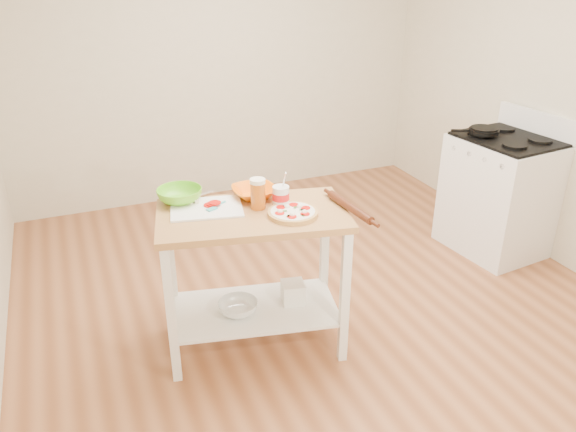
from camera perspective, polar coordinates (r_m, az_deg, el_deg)
The scene contains 15 objects.
room_shell at distance 3.37m, azimuth 3.87°, elevation 10.20°, with size 4.04×4.54×2.74m.
prep_island at distance 3.26m, azimuth -3.51°, elevation -3.74°, with size 1.16×0.79×0.90m.
gas_stove at distance 4.77m, azimuth 20.66°, elevation 2.08°, with size 0.70×0.79×1.11m.
skillet at distance 4.61m, azimuth 19.20°, elevation 8.16°, with size 0.35×0.23×0.03m.
pizza at distance 3.10m, azimuth 0.49°, elevation 0.35°, with size 0.28×0.28×0.04m.
cutting_board at distance 3.21m, azimuth -8.33°, elevation 0.86°, with size 0.45×0.38×0.04m.
spatula at distance 3.20m, azimuth -7.38°, elevation 0.99°, with size 0.14×0.10×0.01m.
knife at distance 3.33m, azimuth -10.03°, elevation 1.78°, with size 0.26×0.11×0.01m.
orange_bowl at distance 3.33m, azimuth -3.44°, elevation 2.43°, with size 0.26×0.26×0.06m, color orange.
green_bowl at distance 3.32m, azimuth -10.95°, elevation 2.08°, with size 0.26×0.26×0.08m, color #65CA21.
beer_pint at distance 3.16m, azimuth -3.08°, elevation 2.29°, with size 0.09×0.09×0.18m.
yogurt_tub at distance 3.20m, azimuth -0.73°, elevation 2.05°, with size 0.10×0.10×0.21m.
rolling_pin at distance 3.16m, azimuth 6.32°, elevation 0.88°, with size 0.05×0.05×0.41m, color #4E2311.
shelf_glass_bowl at distance 3.41m, azimuth -5.10°, elevation -9.24°, with size 0.24×0.24×0.07m, color silver.
shelf_bin at distance 3.48m, azimuth 0.51°, elevation -7.76°, with size 0.13×0.13×0.13m, color white.
Camera 1 is at (-1.44, -2.92, 2.22)m, focal length 35.00 mm.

